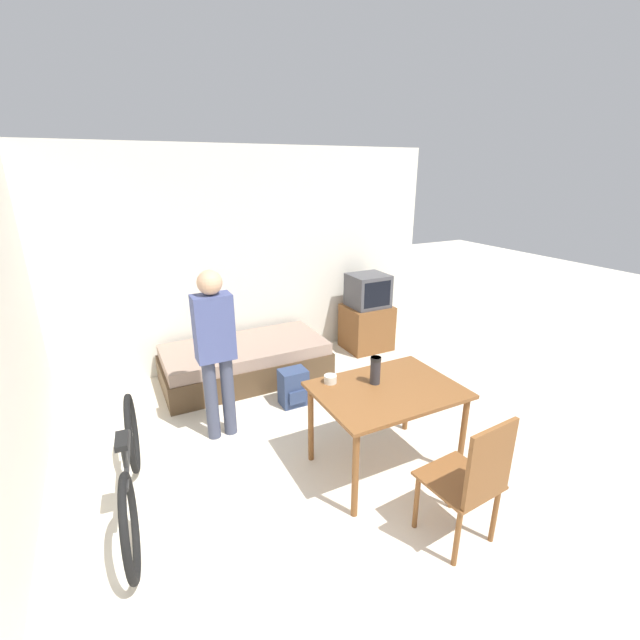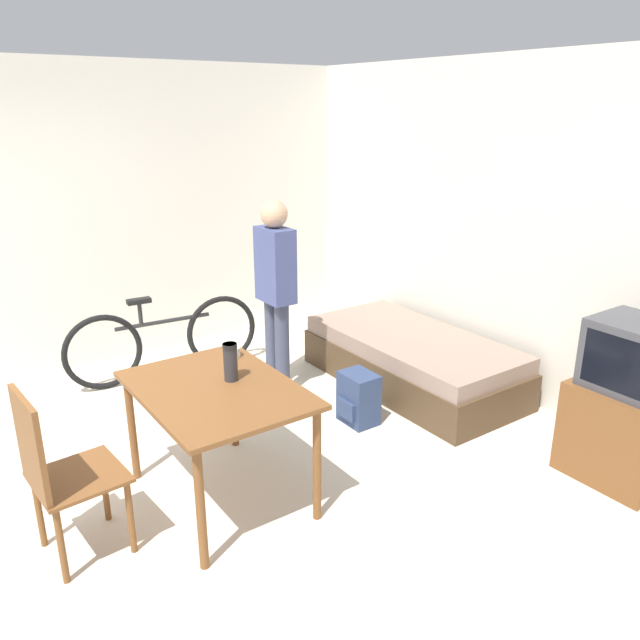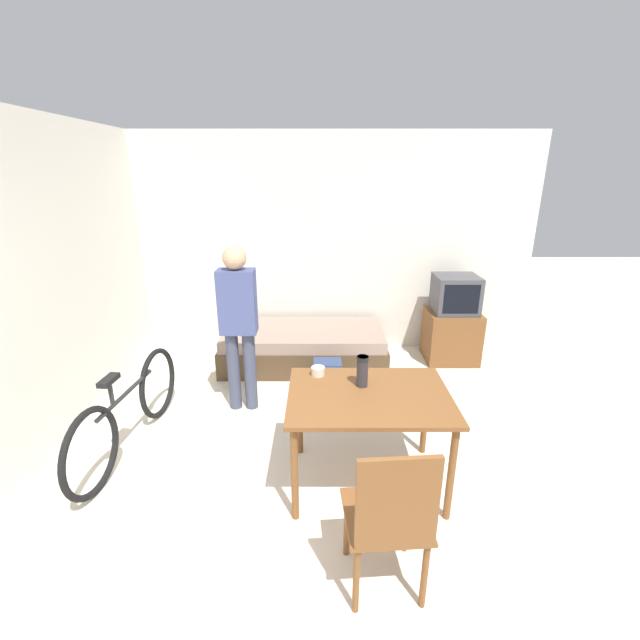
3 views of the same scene
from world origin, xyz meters
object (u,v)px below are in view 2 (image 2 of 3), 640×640
daybed (412,360)px  backpack (358,398)px  dining_table (217,401)px  thermos_flask (230,360)px  tv (626,408)px  wooden_chair (56,468)px  person_standing (276,284)px  bicycle (165,340)px  mate_bowl (232,352)px

daybed → backpack: bearing=-71.5°
dining_table → thermos_flask: size_ratio=4.90×
daybed → tv: (1.82, 0.14, 0.27)m
wooden_chair → person_standing: bearing=119.2°
backpack → wooden_chair: bearing=-82.6°
tv → wooden_chair: bearing=-111.6°
daybed → dining_table: bearing=-75.5°
bicycle → mate_bowl: bearing=-4.6°
person_standing → mate_bowl: (0.75, -0.79, -0.16)m
tv → mate_bowl: (-1.64, -1.95, 0.29)m
daybed → tv: size_ratio=1.81×
tv → wooden_chair: 3.41m
dining_table → thermos_flask: bearing=108.5°
wooden_chair → tv: bearing=68.4°
daybed → mate_bowl: (0.18, -1.81, 0.56)m
wooden_chair → mate_bowl: size_ratio=9.41×
daybed → thermos_flask: bearing=-75.8°
tv → mate_bowl: bearing=-130.1°
bicycle → thermos_flask: 2.00m
daybed → backpack: (0.27, -0.81, -0.02)m
person_standing → tv: bearing=25.8°
thermos_flask → mate_bowl: bearing=151.4°
person_standing → bicycle: bearing=-141.4°
dining_table → bicycle: (-1.94, 0.43, -0.32)m
person_standing → wooden_chair: bearing=-60.8°
tv → backpack: bearing=-148.5°
person_standing → backpack: bearing=13.8°
tv → thermos_flask: size_ratio=4.57×
daybed → thermos_flask: 2.15m
wooden_chair → thermos_flask: 1.10m
wooden_chair → person_standing: 2.35m
daybed → person_standing: 1.37m
person_standing → daybed: bearing=60.8°
tv → dining_table: tv is taller
backpack → person_standing: bearing=-166.2°
tv → wooden_chair: tv is taller
daybed → backpack: size_ratio=4.81×
tv → person_standing: (-2.39, -1.15, 0.45)m
daybed → tv: tv is taller
bicycle → backpack: size_ratio=4.30×
dining_table → daybed: bearing=104.5°
bicycle → mate_bowl: mate_bowl is taller
daybed → wooden_chair: 3.10m
bicycle → backpack: (1.67, 0.87, -0.15)m
dining_table → person_standing: (-1.11, 1.09, 0.28)m
thermos_flask → mate_bowl: 0.38m
mate_bowl → backpack: (0.09, 1.00, -0.58)m
bicycle → person_standing: 1.22m
thermos_flask → person_standing: bearing=137.9°
person_standing → backpack: 1.14m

